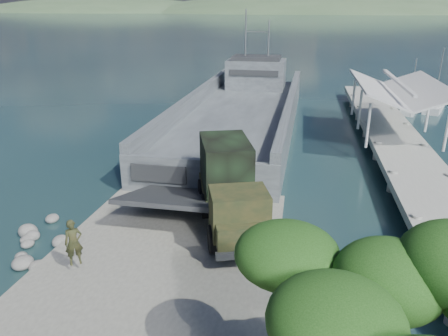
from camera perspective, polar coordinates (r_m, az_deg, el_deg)
ground at (r=20.07m, az=-7.86°, el=-12.21°), size 1400.00×1400.00×0.00m
boat_ramp at (r=19.14m, az=-8.80°, el=-13.16°), size 10.00×18.00×0.50m
shoreline_rocks at (r=22.92m, az=-22.63°, el=-9.28°), size 3.20×5.60×0.90m
distant_headlands at (r=577.79m, az=15.09°, el=18.97°), size 1000.00×240.00×48.00m
pier at (r=36.72m, az=21.36°, el=4.69°), size 6.40×44.00×6.10m
landing_craft at (r=40.20m, az=2.17°, el=6.39°), size 10.27×37.67×11.12m
military_truck at (r=21.57m, az=0.73°, el=-2.34°), size 4.81×8.54×3.80m
soldier at (r=18.93m, az=-18.91°, el=-10.20°), size 0.85×0.79×1.94m
sailboat_near at (r=50.72m, az=23.02°, el=7.08°), size 2.80×4.94×5.78m
sailboat_far at (r=52.61m, az=25.72°, el=7.18°), size 3.54×5.77×6.78m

